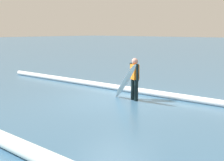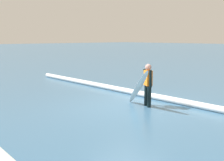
# 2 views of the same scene
# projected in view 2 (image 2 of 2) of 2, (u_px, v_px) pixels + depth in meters

# --- Properties ---
(ground_plane) EXTENTS (197.70, 197.70, 0.00)m
(ground_plane) POSITION_uv_depth(u_px,v_px,m) (127.00, 106.00, 9.47)
(ground_plane) COLOR #396284
(surfer) EXTENTS (0.47, 0.39, 1.49)m
(surfer) POSITION_uv_depth(u_px,v_px,m) (148.00, 83.00, 9.38)
(surfer) COLOR black
(surfer) RESTS_ON ground_plane
(surfboard) EXTENTS (1.55, 0.94, 1.40)m
(surfboard) POSITION_uv_depth(u_px,v_px,m) (138.00, 88.00, 9.31)
(surfboard) COLOR white
(surfboard) RESTS_ON ground_plane
(wave_crest_foreground) EXTENTS (16.95, 0.36, 0.23)m
(wave_crest_foreground) POSITION_uv_depth(u_px,v_px,m) (158.00, 97.00, 10.47)
(wave_crest_foreground) COLOR white
(wave_crest_foreground) RESTS_ON ground_plane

